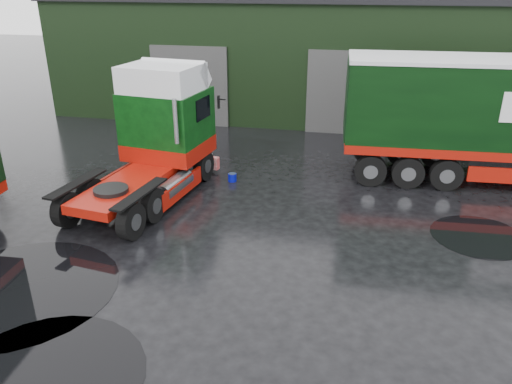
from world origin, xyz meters
TOP-DOWN VIEW (x-y plane):
  - ground at (0.00, 0.00)m, footprint 100.00×100.00m
  - warehouse at (2.00, 20.00)m, footprint 32.40×12.40m
  - hero_tractor at (-4.50, 4.42)m, footprint 3.96×7.47m
  - wash_bucket at (-1.92, 6.78)m, footprint 0.40×0.40m
  - tree_back_a at (-6.00, 30.00)m, footprint 4.40×4.40m
  - tree_back_b at (10.00, 30.00)m, footprint 4.40×4.40m
  - puddle_0 at (-2.96, -3.88)m, footprint 4.00×4.00m
  - puddle_1 at (6.45, 4.09)m, footprint 2.83×2.83m
  - puddle_2 at (-5.29, -1.26)m, footprint 4.81×4.81m

SIDE VIEW (x-z plane):
  - ground at x=0.00m, z-range 0.00..0.00m
  - puddle_0 at x=-2.96m, z-range 0.00..0.01m
  - puddle_1 at x=6.45m, z-range 0.00..0.01m
  - puddle_2 at x=-5.29m, z-range 0.00..0.01m
  - wash_bucket at x=-1.92m, z-range 0.00..0.30m
  - hero_tractor at x=-4.50m, z-range 0.00..4.43m
  - warehouse at x=2.00m, z-range 0.01..6.31m
  - tree_back_b at x=10.00m, z-range 0.00..7.50m
  - tree_back_a at x=-6.00m, z-range 0.00..9.50m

